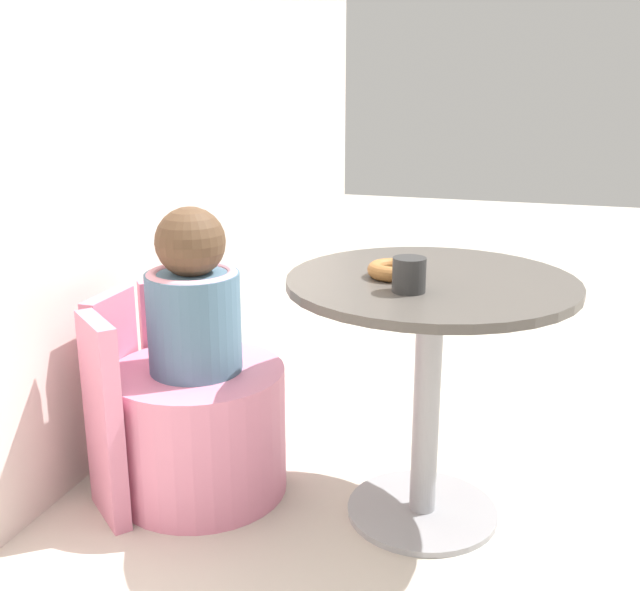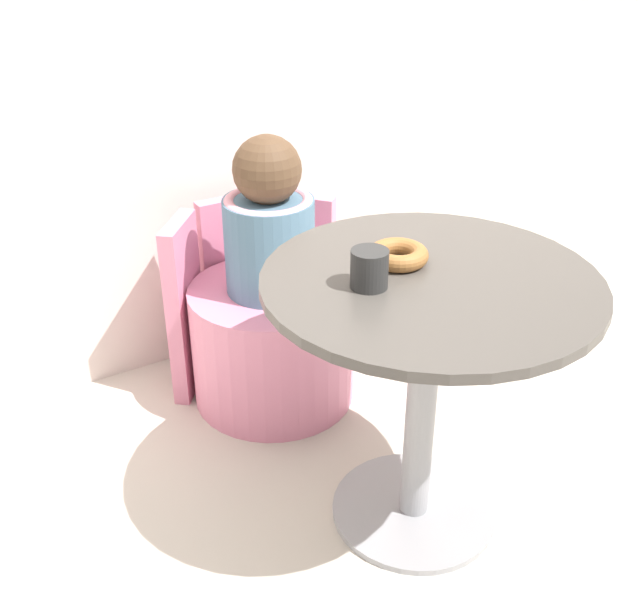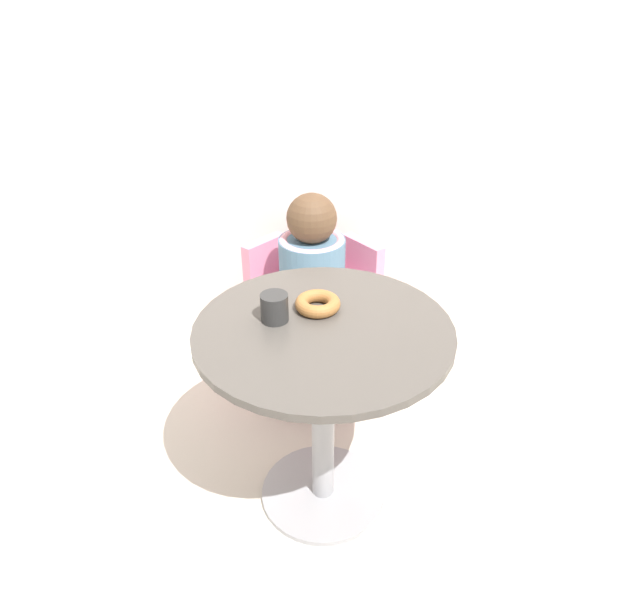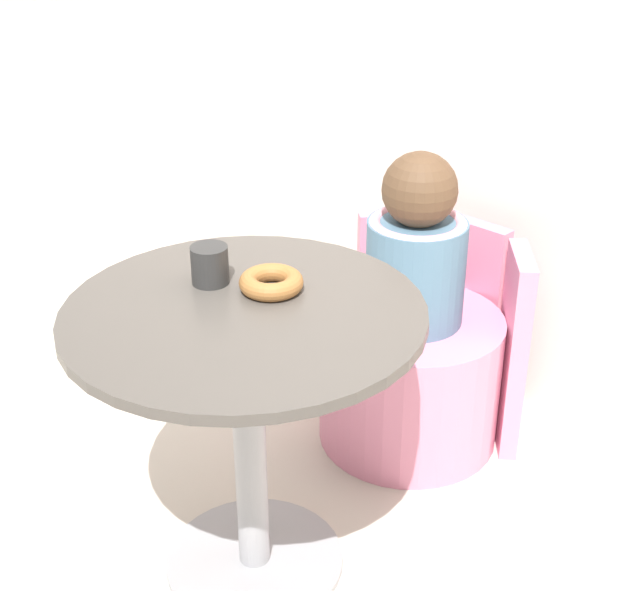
{
  "view_description": "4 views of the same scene",
  "coord_description": "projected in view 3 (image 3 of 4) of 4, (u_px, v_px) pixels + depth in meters",
  "views": [
    {
      "loc": [
        -1.85,
        -0.24,
        1.22
      ],
      "look_at": [
        0.04,
        0.35,
        0.64
      ],
      "focal_mm": 42.0,
      "sensor_mm": 36.0,
      "label": 1
    },
    {
      "loc": [
        -0.92,
        -1.11,
        1.46
      ],
      "look_at": [
        -0.04,
        0.35,
        0.55
      ],
      "focal_mm": 42.0,
      "sensor_mm": 36.0,
      "label": 2
    },
    {
      "loc": [
        0.09,
        -1.36,
        1.63
      ],
      "look_at": [
        0.05,
        0.37,
        0.63
      ],
      "focal_mm": 32.0,
      "sensor_mm": 36.0,
      "label": 3
    },
    {
      "loc": [
        1.31,
        -1.04,
        1.59
      ],
      "look_at": [
        -0.03,
        0.38,
        0.58
      ],
      "focal_mm": 50.0,
      "sensor_mm": 36.0,
      "label": 4
    }
  ],
  "objects": [
    {
      "name": "cup",
      "position": [
        274.0,
        308.0,
        1.69
      ],
      "size": [
        0.08,
        0.08,
        0.09
      ],
      "color": "#2D2D2D",
      "rests_on": "round_table"
    },
    {
      "name": "back_wall",
      "position": [
        313.0,
        86.0,
        2.38
      ],
      "size": [
        6.0,
        0.06,
        2.4
      ],
      "color": "silver",
      "rests_on": "ground_plane"
    },
    {
      "name": "donut",
      "position": [
        318.0,
        304.0,
        1.75
      ],
      "size": [
        0.14,
        0.14,
        0.04
      ],
      "color": "#9E6633",
      "rests_on": "round_table"
    },
    {
      "name": "round_table",
      "position": [
        323.0,
        374.0,
        1.77
      ],
      "size": [
        0.78,
        0.78,
        0.71
      ],
      "color": "#99999E",
      "rests_on": "ground_plane"
    },
    {
      "name": "child_figure",
      "position": [
        312.0,
        257.0,
        2.31
      ],
      "size": [
        0.27,
        0.27,
        0.48
      ],
      "color": "slate",
      "rests_on": "tub_chair"
    },
    {
      "name": "tub_chair",
      "position": [
        313.0,
        341.0,
        2.52
      ],
      "size": [
        0.52,
        0.52,
        0.39
      ],
      "color": "pink",
      "rests_on": "ground_plane"
    },
    {
      "name": "booth_backrest",
      "position": [
        314.0,
        296.0,
        2.66
      ],
      "size": [
        0.62,
        0.23,
        0.6
      ],
      "color": "pink",
      "rests_on": "ground_plane"
    },
    {
      "name": "ground_plane",
      "position": [
        304.0,
        503.0,
        1.99
      ],
      "size": [
        12.0,
        12.0,
        0.0
      ],
      "primitive_type": "plane",
      "color": "beige"
    }
  ]
}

